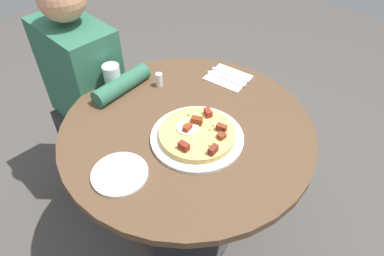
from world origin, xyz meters
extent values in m
plane|color=#4C4742|center=(0.00, 0.00, 0.00)|extent=(6.00, 6.00, 0.00)
cylinder|color=brown|center=(0.00, 0.00, 0.71)|extent=(0.92, 0.92, 0.03)
cylinder|color=#333338|center=(0.00, 0.00, 0.35)|extent=(0.11, 0.11, 0.70)
cylinder|color=#333338|center=(0.00, 0.00, 0.01)|extent=(0.41, 0.41, 0.02)
cube|color=#2D2D33|center=(0.61, 0.07, 0.23)|extent=(0.32, 0.28, 0.45)
cube|color=#2D664C|center=(0.61, 0.07, 0.69)|extent=(0.38, 0.22, 0.48)
cylinder|color=#2D664C|center=(0.34, 0.04, 0.76)|extent=(0.10, 0.27, 0.07)
cylinder|color=white|center=(-0.07, 0.02, 0.73)|extent=(0.32, 0.32, 0.01)
cylinder|color=#D9B363|center=(-0.07, 0.02, 0.75)|extent=(0.26, 0.26, 0.02)
cylinder|color=white|center=(-0.04, 0.03, 0.76)|extent=(0.08, 0.08, 0.01)
sphere|color=yellow|center=(-0.04, 0.03, 0.77)|extent=(0.03, 0.03, 0.03)
cube|color=maroon|center=(-0.04, -0.07, 0.77)|extent=(0.04, 0.03, 0.02)
cube|color=brown|center=(-0.14, -0.01, 0.77)|extent=(0.02, 0.03, 0.02)
cube|color=maroon|center=(-0.17, 0.05, 0.77)|extent=(0.02, 0.04, 0.02)
cube|color=maroon|center=(-0.04, -0.01, 0.77)|extent=(0.04, 0.04, 0.03)
cube|color=brown|center=(-0.15, -0.01, 0.77)|extent=(0.02, 0.03, 0.02)
cube|color=maroon|center=(-0.04, 0.04, 0.77)|extent=(0.03, 0.04, 0.02)
cube|color=maroon|center=(-0.13, -0.04, 0.77)|extent=(0.04, 0.03, 0.02)
cube|color=maroon|center=(-0.10, 0.11, 0.77)|extent=(0.04, 0.02, 0.03)
cube|color=#387F2D|center=(-0.09, -0.04, 0.76)|extent=(0.01, 0.01, 0.00)
cube|color=#387F2D|center=(0.01, -0.02, 0.76)|extent=(0.01, 0.00, 0.00)
cube|color=#387F2D|center=(-0.10, -0.01, 0.76)|extent=(0.01, 0.01, 0.00)
cube|color=#387F2D|center=(-0.15, 0.04, 0.76)|extent=(0.01, 0.01, 0.00)
cube|color=#387F2D|center=(-0.02, 0.04, 0.76)|extent=(0.01, 0.00, 0.00)
cylinder|color=silver|center=(-0.01, 0.31, 0.73)|extent=(0.18, 0.18, 0.01)
cube|color=white|center=(0.09, -0.33, 0.73)|extent=(0.19, 0.17, 0.00)
cube|color=silver|center=(0.09, -0.35, 0.73)|extent=(0.18, 0.04, 0.00)
cube|color=silver|center=(0.09, -0.32, 0.73)|extent=(0.18, 0.04, 0.00)
cylinder|color=silver|center=(0.38, 0.05, 0.78)|extent=(0.07, 0.07, 0.11)
cylinder|color=white|center=(0.26, -0.09, 0.76)|extent=(0.03, 0.03, 0.06)
camera|label=1|loc=(-0.66, 0.64, 1.58)|focal=32.56mm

